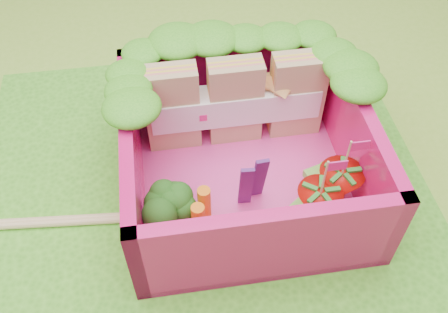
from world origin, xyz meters
TOP-DOWN VIEW (x-y plane):
  - ground at (0.00, 0.00)m, footprint 14.00×14.00m
  - placemat at (0.00, 0.00)m, footprint 2.60×2.60m
  - bento_floor at (0.24, 0.08)m, footprint 1.30×1.30m
  - bento_box at (0.24, 0.08)m, footprint 1.30×1.30m
  - lettuce_ruffle at (0.24, 0.52)m, footprint 1.43×0.77m
  - sandwich_stack at (0.25, 0.43)m, footprint 1.05×0.18m
  - broccoli at (-0.21, -0.20)m, footprint 0.33×0.33m
  - carrot_sticks at (-0.05, -0.24)m, footprint 0.11×0.17m
  - purple_wedges at (0.24, -0.11)m, footprint 0.15×0.07m
  - strawberry_left at (0.57, -0.27)m, footprint 0.24×0.24m
  - strawberry_right at (0.71, -0.16)m, footprint 0.24×0.24m
  - snap_peas at (0.63, -0.15)m, footprint 0.65×0.51m
  - chopsticks at (-1.04, -0.04)m, footprint 2.47×0.27m

SIDE VIEW (x-z plane):
  - ground at x=0.00m, z-range 0.00..0.00m
  - placemat at x=0.00m, z-range 0.00..0.03m
  - chopsticks at x=-1.04m, z-range 0.03..0.07m
  - bento_floor at x=0.24m, z-range 0.03..0.08m
  - snap_peas at x=0.63m, z-range 0.08..0.13m
  - strawberry_left at x=0.57m, z-range -0.03..0.45m
  - strawberry_right at x=0.71m, z-range -0.03..0.45m
  - carrot_sticks at x=-0.05m, z-range 0.08..0.35m
  - broccoli at x=-0.21m, z-range 0.13..0.38m
  - purple_wedges at x=0.24m, z-range 0.08..0.46m
  - bento_box at x=0.24m, z-range 0.03..0.58m
  - sandwich_stack at x=0.25m, z-range 0.07..0.63m
  - lettuce_ruffle at x=0.24m, z-range 0.58..0.69m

